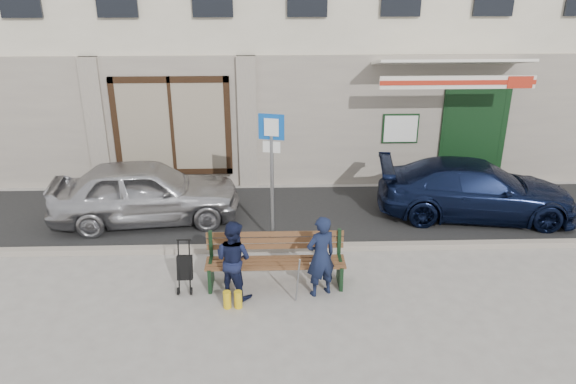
{
  "coord_description": "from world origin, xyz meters",
  "views": [
    {
      "loc": [
        -0.86,
        -8.15,
        5.33
      ],
      "look_at": [
        -0.54,
        1.6,
        1.2
      ],
      "focal_mm": 35.0,
      "sensor_mm": 36.0,
      "label": 1
    }
  ],
  "objects_px": {
    "car_navy": "(476,189)",
    "parking_sign": "(272,159)",
    "stroller": "(185,269)",
    "man": "(321,256)",
    "car_silver": "(146,191)",
    "woman": "(233,259)",
    "bench": "(273,262)"
  },
  "relations": [
    {
      "from": "bench",
      "to": "man",
      "type": "distance_m",
      "value": 0.89
    },
    {
      "from": "parking_sign",
      "to": "man",
      "type": "relative_size",
      "value": 1.82
    },
    {
      "from": "parking_sign",
      "to": "man",
      "type": "bearing_deg",
      "value": -53.75
    },
    {
      "from": "car_navy",
      "to": "bench",
      "type": "height_order",
      "value": "car_navy"
    },
    {
      "from": "man",
      "to": "stroller",
      "type": "relative_size",
      "value": 1.61
    },
    {
      "from": "man",
      "to": "woman",
      "type": "bearing_deg",
      "value": -25.0
    },
    {
      "from": "man",
      "to": "car_silver",
      "type": "bearing_deg",
      "value": -64.59
    },
    {
      "from": "stroller",
      "to": "man",
      "type": "bearing_deg",
      "value": -5.88
    },
    {
      "from": "car_silver",
      "to": "woman",
      "type": "height_order",
      "value": "woman"
    },
    {
      "from": "car_silver",
      "to": "parking_sign",
      "type": "distance_m",
      "value": 3.11
    },
    {
      "from": "car_navy",
      "to": "parking_sign",
      "type": "distance_m",
      "value": 4.73
    },
    {
      "from": "bench",
      "to": "woman",
      "type": "distance_m",
      "value": 0.75
    },
    {
      "from": "woman",
      "to": "stroller",
      "type": "xyz_separation_m",
      "value": [
        -0.85,
        0.19,
        -0.29
      ]
    },
    {
      "from": "car_silver",
      "to": "man",
      "type": "height_order",
      "value": "man"
    },
    {
      "from": "bench",
      "to": "stroller",
      "type": "xyz_separation_m",
      "value": [
        -1.5,
        -0.09,
        -0.06
      ]
    },
    {
      "from": "stroller",
      "to": "car_silver",
      "type": "bearing_deg",
      "value": 112.77
    },
    {
      "from": "car_navy",
      "to": "stroller",
      "type": "xyz_separation_m",
      "value": [
        -5.96,
        -2.8,
        -0.22
      ]
    },
    {
      "from": "car_silver",
      "to": "parking_sign",
      "type": "height_order",
      "value": "parking_sign"
    },
    {
      "from": "parking_sign",
      "to": "man",
      "type": "height_order",
      "value": "parking_sign"
    },
    {
      "from": "bench",
      "to": "man",
      "type": "bearing_deg",
      "value": -21.07
    },
    {
      "from": "woman",
      "to": "car_navy",
      "type": "bearing_deg",
      "value": -117.02
    },
    {
      "from": "man",
      "to": "stroller",
      "type": "xyz_separation_m",
      "value": [
        -2.3,
        0.22,
        -0.33
      ]
    },
    {
      "from": "parking_sign",
      "to": "stroller",
      "type": "xyz_separation_m",
      "value": [
        -1.51,
        -1.69,
        -1.37
      ]
    },
    {
      "from": "parking_sign",
      "to": "car_navy",
      "type": "bearing_deg",
      "value": 27.77
    },
    {
      "from": "car_silver",
      "to": "stroller",
      "type": "distance_m",
      "value": 3.04
    },
    {
      "from": "man",
      "to": "woman",
      "type": "distance_m",
      "value": 1.45
    },
    {
      "from": "car_silver",
      "to": "stroller",
      "type": "xyz_separation_m",
      "value": [
        1.19,
        -2.78,
        -0.28
      ]
    },
    {
      "from": "woman",
      "to": "car_silver",
      "type": "bearing_deg",
      "value": -22.9
    },
    {
      "from": "car_silver",
      "to": "car_navy",
      "type": "height_order",
      "value": "car_silver"
    },
    {
      "from": "car_navy",
      "to": "parking_sign",
      "type": "bearing_deg",
      "value": 111.25
    },
    {
      "from": "bench",
      "to": "woman",
      "type": "bearing_deg",
      "value": -156.9
    },
    {
      "from": "car_navy",
      "to": "woman",
      "type": "height_order",
      "value": "woman"
    }
  ]
}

